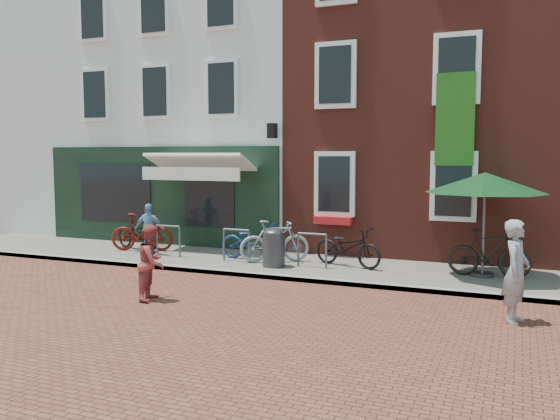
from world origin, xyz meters
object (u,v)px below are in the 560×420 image
at_px(cafe_person, 149,229).
at_px(bicycle_4, 348,247).
at_px(parasol, 485,179).
at_px(bicycle_1, 142,232).
at_px(boy, 152,262).
at_px(bicycle_5, 489,253).
at_px(bicycle_3, 275,241).
at_px(bicycle_0, 137,233).
at_px(woman, 516,271).
at_px(bicycle_2, 253,241).
at_px(litter_bin, 274,246).

relative_size(cafe_person, bicycle_4, 0.76).
height_order(parasol, bicycle_1, parasol).
relative_size(parasol, boy, 1.78).
height_order(bicycle_4, bicycle_5, bicycle_5).
relative_size(parasol, bicycle_3, 1.48).
bearing_deg(bicycle_5, bicycle_0, 89.69).
bearing_deg(woman, bicycle_2, 76.16).
distance_m(bicycle_0, bicycle_1, 0.27).
height_order(litter_bin, bicycle_5, bicycle_5).
bearing_deg(bicycle_3, cafe_person, 62.87).
relative_size(bicycle_0, bicycle_5, 1.03).
xyz_separation_m(litter_bin, cafe_person, (-3.72, 0.27, 0.18)).
bearing_deg(parasol, bicycle_0, 179.45).
xyz_separation_m(bicycle_3, bicycle_4, (1.84, 0.14, -0.05)).
bearing_deg(bicycle_3, litter_bin, 169.38).
relative_size(litter_bin, cafe_person, 0.72).
bearing_deg(boy, cafe_person, 23.28).
distance_m(cafe_person, bicycle_4, 5.38).
distance_m(bicycle_0, bicycle_2, 3.67).
distance_m(woman, bicycle_0, 10.38).
relative_size(parasol, bicycle_1, 1.48).
distance_m(woman, bicycle_4, 4.86).
bearing_deg(litter_bin, bicycle_1, 170.92).
relative_size(parasol, bicycle_4, 1.43).
xyz_separation_m(bicycle_0, bicycle_3, (4.30, -0.26, 0.05)).
height_order(boy, cafe_person, cafe_person).
height_order(parasol, boy, parasol).
height_order(cafe_person, bicycle_3, cafe_person).
bearing_deg(bicycle_1, cafe_person, -146.02).
distance_m(parasol, woman, 3.50).
height_order(woman, bicycle_4, woman).
height_order(parasol, bicycle_4, parasol).
relative_size(bicycle_4, bicycle_5, 1.03).
bearing_deg(bicycle_5, parasol, 81.85).
height_order(parasol, bicycle_3, parasol).
relative_size(cafe_person, bicycle_0, 0.76).
bearing_deg(bicycle_1, bicycle_3, -110.51).
bearing_deg(bicycle_2, woman, -115.21).
bearing_deg(litter_bin, boy, -106.89).
xyz_separation_m(parasol, bicycle_1, (-8.94, -0.03, -1.62)).
xyz_separation_m(parasol, bicycle_2, (-5.51, -0.07, -1.67)).
xyz_separation_m(litter_bin, bicycle_4, (1.63, 0.68, -0.03)).
bearing_deg(cafe_person, bicycle_2, 173.52).
distance_m(bicycle_3, bicycle_4, 1.84).
distance_m(bicycle_2, bicycle_5, 5.64).
distance_m(woman, cafe_person, 9.48).
height_order(bicycle_1, bicycle_3, same).
height_order(bicycle_1, bicycle_5, same).
bearing_deg(bicycle_0, parasol, -71.93).
bearing_deg(cafe_person, boy, 111.96).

